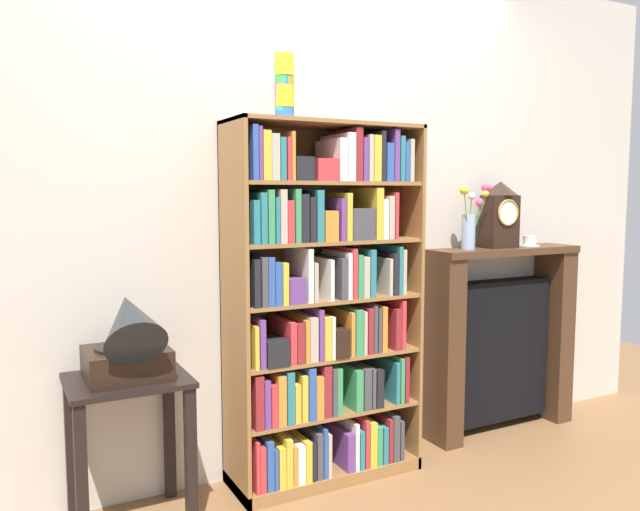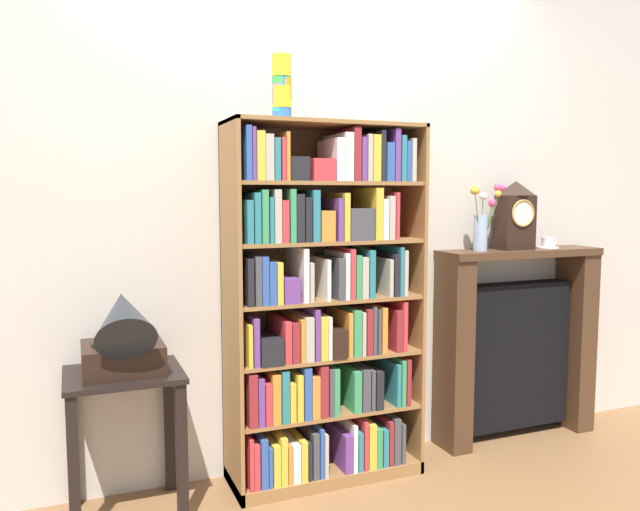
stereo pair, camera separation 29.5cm
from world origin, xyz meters
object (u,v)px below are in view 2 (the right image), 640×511
object	(u,v)px
gramophone	(123,335)
fireplace_mantel	(515,345)
cup_stack	(282,87)
mantel_clock	(515,215)
teacup_with_saucer	(548,243)
bookshelf	(321,311)
flower_vase	(483,221)
side_table_left	(125,412)

from	to	relation	value
gramophone	fireplace_mantel	world-z (taller)	fireplace_mantel
cup_stack	gramophone	distance (m)	1.27
cup_stack	mantel_clock	distance (m)	1.50
fireplace_mantel	teacup_with_saucer	distance (m)	0.61
fireplace_mantel	teacup_with_saucer	world-z (taller)	teacup_with_saucer
bookshelf	flower_vase	distance (m)	1.04
bookshelf	side_table_left	bearing A→B (deg)	-178.55
fireplace_mantel	mantel_clock	world-z (taller)	mantel_clock
cup_stack	mantel_clock	xyz separation A→B (m)	(1.38, 0.09, -0.59)
gramophone	mantel_clock	world-z (taller)	mantel_clock
side_table_left	fireplace_mantel	bearing A→B (deg)	2.75
bookshelf	mantel_clock	bearing A→B (deg)	2.80
cup_stack	flower_vase	world-z (taller)	cup_stack
cup_stack	fireplace_mantel	bearing A→B (deg)	4.57
fireplace_mantel	side_table_left	bearing A→B (deg)	-177.25
cup_stack	gramophone	bearing A→B (deg)	-176.26
fireplace_mantel	mantel_clock	xyz separation A→B (m)	(-0.04, -0.02, 0.73)
bookshelf	fireplace_mantel	world-z (taller)	bookshelf
bookshelf	flower_vase	xyz separation A→B (m)	(0.95, 0.05, 0.41)
fireplace_mantel	cup_stack	bearing A→B (deg)	-175.43
bookshelf	gramophone	distance (m)	0.91
gramophone	teacup_with_saucer	size ratio (longest dim) A/B	3.46
gramophone	bookshelf	bearing A→B (deg)	5.05
cup_stack	teacup_with_saucer	size ratio (longest dim) A/B	2.25
fireplace_mantel	flower_vase	bearing A→B (deg)	-173.05
bookshelf	mantel_clock	world-z (taller)	bookshelf
teacup_with_saucer	flower_vase	bearing A→B (deg)	-178.37
side_table_left	gramophone	world-z (taller)	gramophone
mantel_clock	flower_vase	bearing A→B (deg)	-177.32
cup_stack	gramophone	size ratio (longest dim) A/B	0.65
bookshelf	gramophone	xyz separation A→B (m)	(-0.91, -0.08, -0.02)
mantel_clock	fireplace_mantel	bearing A→B (deg)	26.93
side_table_left	gramophone	bearing A→B (deg)	-90.00
bookshelf	side_table_left	world-z (taller)	bookshelf
gramophone	mantel_clock	bearing A→B (deg)	3.79
bookshelf	mantel_clock	xyz separation A→B (m)	(1.18, 0.06, 0.44)
side_table_left	mantel_clock	bearing A→B (deg)	2.21
gramophone	mantel_clock	xyz separation A→B (m)	(2.08, 0.14, 0.46)
bookshelf	mantel_clock	distance (m)	1.26
cup_stack	mantel_clock	bearing A→B (deg)	3.81
side_table_left	mantel_clock	size ratio (longest dim) A/B	1.68
teacup_with_saucer	mantel_clock	bearing A→B (deg)	-179.35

